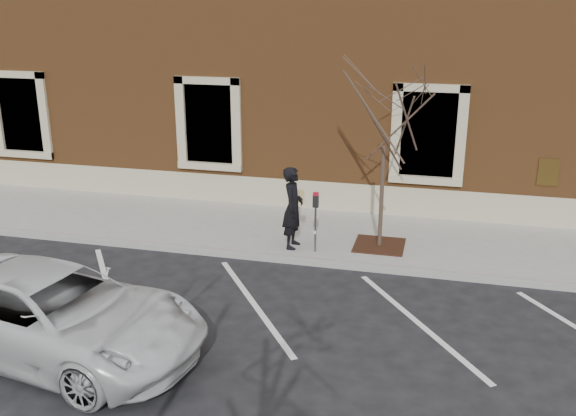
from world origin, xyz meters
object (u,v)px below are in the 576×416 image
(man, at_px, (293,208))
(sapling, at_px, (385,118))
(white_truck, at_px, (54,313))
(parking_meter, at_px, (316,211))

(man, xyz_separation_m, sapling, (1.98, 0.55, 2.09))
(man, bearing_deg, sapling, -73.26)
(white_truck, bearing_deg, sapling, -29.88)
(man, height_order, sapling, sapling)
(man, distance_m, parking_meter, 0.60)
(parking_meter, xyz_separation_m, white_truck, (-3.41, -5.15, -0.41))
(man, bearing_deg, white_truck, 153.23)
(man, height_order, parking_meter, man)
(parking_meter, height_order, white_truck, parking_meter)
(man, relative_size, parking_meter, 1.36)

